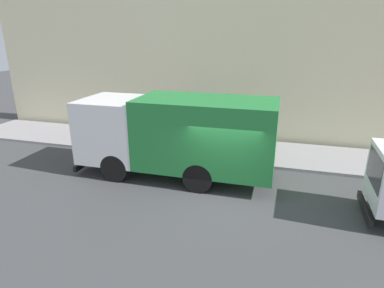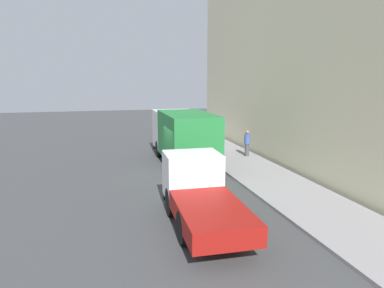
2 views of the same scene
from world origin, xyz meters
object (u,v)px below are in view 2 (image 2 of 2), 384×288
(small_flatbed_truck, at_px, (200,193))
(pedestrian_walking, at_px, (217,141))
(street_sign_post, at_px, (210,134))
(large_utility_truck, at_px, (183,134))
(pedestrian_third, at_px, (247,143))
(pedestrian_standing, at_px, (208,138))

(small_flatbed_truck, bearing_deg, pedestrian_walking, 69.89)
(street_sign_post, bearing_deg, large_utility_truck, -155.73)
(small_flatbed_truck, relative_size, pedestrian_third, 3.30)
(pedestrian_walking, distance_m, pedestrian_standing, 1.38)
(pedestrian_standing, bearing_deg, small_flatbed_truck, -91.86)
(pedestrian_standing, height_order, street_sign_post, street_sign_post)
(large_utility_truck, xyz_separation_m, pedestrian_third, (4.38, 0.43, -0.79))
(pedestrian_walking, relative_size, street_sign_post, 0.66)
(pedestrian_walking, xyz_separation_m, street_sign_post, (-0.71, -0.68, 0.61))
(large_utility_truck, xyz_separation_m, pedestrian_walking, (2.68, 1.57, -0.83))
(pedestrian_third, relative_size, street_sign_post, 0.68)
(street_sign_post, bearing_deg, pedestrian_standing, 75.56)
(pedestrian_standing, relative_size, pedestrian_third, 0.98)
(large_utility_truck, xyz_separation_m, street_sign_post, (1.97, 0.89, -0.21))
(small_flatbed_truck, bearing_deg, large_utility_truck, 82.38)
(pedestrian_walking, relative_size, pedestrian_standing, 0.99)
(small_flatbed_truck, xyz_separation_m, street_sign_post, (3.38, 9.62, 0.49))
(small_flatbed_truck, xyz_separation_m, pedestrian_third, (5.79, 9.16, -0.09))
(pedestrian_third, bearing_deg, small_flatbed_truck, 16.03)
(large_utility_truck, bearing_deg, small_flatbed_truck, -99.10)
(large_utility_truck, bearing_deg, pedestrian_third, 5.68)
(small_flatbed_truck, relative_size, pedestrian_standing, 3.37)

